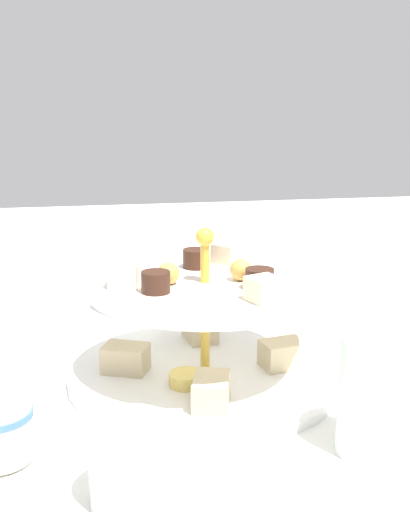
# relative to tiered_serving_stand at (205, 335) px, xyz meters

# --- Properties ---
(ground_plane) EXTENTS (2.40, 2.40, 0.00)m
(ground_plane) POSITION_rel_tiered_serving_stand_xyz_m (-0.00, 0.00, -0.05)
(ground_plane) COLOR silver
(tiered_serving_stand) EXTENTS (0.30, 0.30, 0.17)m
(tiered_serving_stand) POSITION_rel_tiered_serving_stand_xyz_m (0.00, 0.00, 0.00)
(tiered_serving_stand) COLOR white
(tiered_serving_stand) RESTS_ON ground_plane
(water_glass_tall_right) EXTENTS (0.07, 0.07, 0.13)m
(water_glass_tall_right) POSITION_rel_tiered_serving_stand_xyz_m (-0.23, -0.06, 0.01)
(water_glass_tall_right) COLOR silver
(water_glass_tall_right) RESTS_ON ground_plane
(water_glass_short_left) EXTENTS (0.06, 0.06, 0.07)m
(water_glass_short_left) POSITION_rel_tiered_serving_stand_xyz_m (0.21, -0.10, -0.02)
(water_glass_short_left) COLOR silver
(water_glass_short_left) RESTS_ON ground_plane
(butter_knife_left) EXTENTS (0.15, 0.10, 0.00)m
(butter_knife_left) POSITION_rel_tiered_serving_stand_xyz_m (-0.12, 0.26, -0.05)
(butter_knife_left) COLOR silver
(butter_knife_left) RESTS_ON ground_plane
(water_glass_mid_back) EXTENTS (0.06, 0.06, 0.11)m
(water_glass_mid_back) POSITION_rel_tiered_serving_stand_xyz_m (0.18, 0.12, 0.00)
(water_glass_mid_back) COLOR silver
(water_glass_mid_back) RESTS_ON ground_plane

